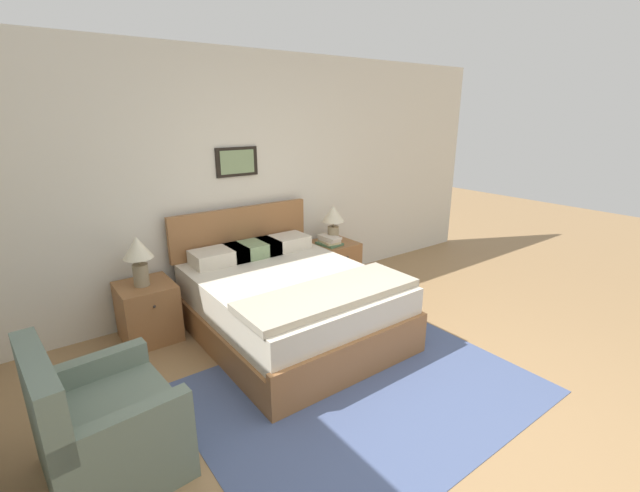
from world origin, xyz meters
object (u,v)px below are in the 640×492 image
object	(u,v)px
table_lamp_near_window	(138,253)
table_lamp_by_door	(333,218)
nightstand_near_window	(148,311)
armchair	(104,429)
nightstand_by_door	(334,263)
bed	(289,301)

from	to	relation	value
table_lamp_near_window	table_lamp_by_door	distance (m)	2.16
table_lamp_by_door	nightstand_near_window	bearing A→B (deg)	179.77
armchair	table_lamp_by_door	world-z (taller)	table_lamp_by_door
table_lamp_near_window	table_lamp_by_door	world-z (taller)	same
armchair	nightstand_by_door	xyz separation A→B (m)	(2.80, 1.44, -0.03)
armchair	nightstand_by_door	world-z (taller)	armchair
nightstand_by_door	table_lamp_near_window	bearing A→B (deg)	-179.77
bed	table_lamp_near_window	world-z (taller)	bed
bed	table_lamp_by_door	size ratio (longest dim) A/B	4.27
table_lamp_near_window	table_lamp_by_door	bearing A→B (deg)	0.00
table_lamp_near_window	table_lamp_by_door	size ratio (longest dim) A/B	1.00
table_lamp_by_door	bed	bearing A→B (deg)	-147.33
armchair	table_lamp_near_window	world-z (taller)	table_lamp_near_window
armchair	nightstand_by_door	distance (m)	3.15
nightstand_by_door	bed	bearing A→B (deg)	-147.43
armchair	table_lamp_by_door	distance (m)	3.18
bed	table_lamp_near_window	bearing A→B (deg)	148.21
nightstand_by_door	table_lamp_near_window	size ratio (longest dim) A/B	1.19
nightstand_by_door	armchair	bearing A→B (deg)	-152.77
nightstand_by_door	table_lamp_by_door	world-z (taller)	table_lamp_by_door
armchair	table_lamp_by_door	bearing A→B (deg)	112.74
bed	armchair	size ratio (longest dim) A/B	2.25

